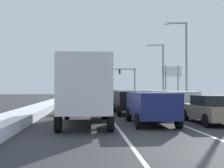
{
  "coord_description": "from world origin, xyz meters",
  "views": [
    {
      "loc": [
        -3.09,
        -8.18,
        1.88
      ],
      "look_at": [
        0.99,
        43.64,
        2.67
      ],
      "focal_mm": 47.82,
      "sensor_mm": 36.0,
      "label": 1
    }
  ],
  "objects_px": {
    "sedan_gray_right_lane_fourth": "(143,98)",
    "sedan_maroon_center_lane_fourth": "(115,98)",
    "street_lamp_right_far": "(161,67)",
    "box_truck_left_lane_nearest": "(85,88)",
    "suv_charcoal_center_lane_third": "(123,97)",
    "sedan_tan_right_lane_nearest": "(211,109)",
    "suv_white_right_lane_third": "(157,97)",
    "suv_navy_center_lane_nearest": "(151,105)",
    "suv_white_left_lane_third": "(87,97)",
    "suv_green_center_lane_fifth": "(109,95)",
    "suv_black_center_lane_second": "(130,100)",
    "sedan_silver_left_lane_second": "(85,102)",
    "suv_silver_right_lane_second": "(176,100)",
    "sedan_gray_left_lane_fourth": "(85,97)",
    "sedan_red_right_lane_fifth": "(135,96)",
    "suv_red_left_lane_fifth": "(86,94)",
    "street_lamp_right_mid": "(184,56)",
    "roadside_sign_right": "(172,75)",
    "traffic_light_gantry": "(124,76)"
  },
  "relations": [
    {
      "from": "sedan_gray_right_lane_fourth",
      "to": "sedan_maroon_center_lane_fourth",
      "type": "distance_m",
      "value": 3.36
    },
    {
      "from": "street_lamp_right_far",
      "to": "box_truck_left_lane_nearest",
      "type": "bearing_deg",
      "value": -111.24
    },
    {
      "from": "suv_charcoal_center_lane_third",
      "to": "sedan_tan_right_lane_nearest",
      "type": "bearing_deg",
      "value": -76.48
    },
    {
      "from": "suv_white_right_lane_third",
      "to": "sedan_maroon_center_lane_fourth",
      "type": "distance_m",
      "value": 8.33
    },
    {
      "from": "sedan_tan_right_lane_nearest",
      "to": "suv_navy_center_lane_nearest",
      "type": "height_order",
      "value": "suv_navy_center_lane_nearest"
    },
    {
      "from": "suv_charcoal_center_lane_third",
      "to": "suv_white_left_lane_third",
      "type": "relative_size",
      "value": 1.0
    },
    {
      "from": "suv_navy_center_lane_nearest",
      "to": "suv_white_right_lane_third",
      "type": "bearing_deg",
      "value": 75.39
    },
    {
      "from": "sedan_maroon_center_lane_fourth",
      "to": "suv_green_center_lane_fifth",
      "type": "xyz_separation_m",
      "value": [
        -0.33,
        5.74,
        0.25
      ]
    },
    {
      "from": "suv_black_center_lane_second",
      "to": "sedan_silver_left_lane_second",
      "type": "height_order",
      "value": "suv_black_center_lane_second"
    },
    {
      "from": "suv_silver_right_lane_second",
      "to": "suv_white_left_lane_third",
      "type": "relative_size",
      "value": 1.0
    },
    {
      "from": "suv_silver_right_lane_second",
      "to": "street_lamp_right_far",
      "type": "xyz_separation_m",
      "value": [
        4.19,
        21.6,
        4.01
      ]
    },
    {
      "from": "sedan_gray_left_lane_fourth",
      "to": "sedan_red_right_lane_fifth",
      "type": "bearing_deg",
      "value": 28.36
    },
    {
      "from": "suv_silver_right_lane_second",
      "to": "suv_red_left_lane_fifth",
      "type": "height_order",
      "value": "same"
    },
    {
      "from": "sedan_red_right_lane_fifth",
      "to": "street_lamp_right_far",
      "type": "xyz_separation_m",
      "value": [
        4.07,
        1.69,
        4.26
      ]
    },
    {
      "from": "sedan_tan_right_lane_nearest",
      "to": "box_truck_left_lane_nearest",
      "type": "bearing_deg",
      "value": -178.88
    },
    {
      "from": "sedan_maroon_center_lane_fourth",
      "to": "sedan_gray_left_lane_fourth",
      "type": "xyz_separation_m",
      "value": [
        -3.67,
        1.62,
        0.0
      ]
    },
    {
      "from": "sedan_silver_left_lane_second",
      "to": "suv_green_center_lane_fifth",
      "type": "bearing_deg",
      "value": 80.12
    },
    {
      "from": "sedan_silver_left_lane_second",
      "to": "street_lamp_right_mid",
      "type": "height_order",
      "value": "street_lamp_right_mid"
    },
    {
      "from": "suv_red_left_lane_fifth",
      "to": "street_lamp_right_far",
      "type": "relative_size",
      "value": 0.58
    },
    {
      "from": "street_lamp_right_mid",
      "to": "roadside_sign_right",
      "type": "distance_m",
      "value": 14.48
    },
    {
      "from": "sedan_red_right_lane_fifth",
      "to": "roadside_sign_right",
      "type": "distance_m",
      "value": 9.01
    },
    {
      "from": "suv_white_left_lane_third",
      "to": "suv_silver_right_lane_second",
      "type": "bearing_deg",
      "value": -55.06
    },
    {
      "from": "sedan_tan_right_lane_nearest",
      "to": "suv_navy_center_lane_nearest",
      "type": "distance_m",
      "value": 3.3
    },
    {
      "from": "sedan_gray_left_lane_fourth",
      "to": "traffic_light_gantry",
      "type": "distance_m",
      "value": 25.82
    },
    {
      "from": "suv_silver_right_lane_second",
      "to": "suv_white_right_lane_third",
      "type": "height_order",
      "value": "same"
    },
    {
      "from": "suv_black_center_lane_second",
      "to": "street_lamp_right_far",
      "type": "distance_m",
      "value": 23.2
    },
    {
      "from": "sedan_gray_left_lane_fourth",
      "to": "sedan_maroon_center_lane_fourth",
      "type": "bearing_deg",
      "value": -23.77
    },
    {
      "from": "suv_navy_center_lane_nearest",
      "to": "suv_silver_right_lane_second",
      "type": "bearing_deg",
      "value": 62.79
    },
    {
      "from": "suv_red_left_lane_fifth",
      "to": "street_lamp_right_far",
      "type": "distance_m",
      "value": 11.76
    },
    {
      "from": "suv_green_center_lane_fifth",
      "to": "box_truck_left_lane_nearest",
      "type": "xyz_separation_m",
      "value": [
        -3.04,
        -26.43,
        0.88
      ]
    },
    {
      "from": "suv_charcoal_center_lane_third",
      "to": "suv_white_left_lane_third",
      "type": "bearing_deg",
      "value": 149.79
    },
    {
      "from": "sedan_gray_right_lane_fourth",
      "to": "suv_charcoal_center_lane_third",
      "type": "height_order",
      "value": "suv_charcoal_center_lane_third"
    },
    {
      "from": "box_truck_left_lane_nearest",
      "to": "suv_green_center_lane_fifth",
      "type": "bearing_deg",
      "value": 83.44
    },
    {
      "from": "suv_green_center_lane_fifth",
      "to": "suv_white_left_lane_third",
      "type": "height_order",
      "value": "same"
    },
    {
      "from": "roadside_sign_right",
      "to": "sedan_red_right_lane_fifth",
      "type": "bearing_deg",
      "value": -142.77
    },
    {
      "from": "sedan_gray_right_lane_fourth",
      "to": "sedan_gray_left_lane_fourth",
      "type": "distance_m",
      "value": 7.34
    },
    {
      "from": "sedan_gray_left_lane_fourth",
      "to": "roadside_sign_right",
      "type": "height_order",
      "value": "roadside_sign_right"
    },
    {
      "from": "suv_charcoal_center_lane_third",
      "to": "roadside_sign_right",
      "type": "bearing_deg",
      "value": 60.56
    },
    {
      "from": "suv_silver_right_lane_second",
      "to": "suv_charcoal_center_lane_third",
      "type": "xyz_separation_m",
      "value": [
        -3.12,
        7.41,
        0.0
      ]
    },
    {
      "from": "suv_silver_right_lane_second",
      "to": "street_lamp_right_far",
      "type": "distance_m",
      "value": 22.37
    },
    {
      "from": "suv_black_center_lane_second",
      "to": "sedan_maroon_center_lane_fourth",
      "type": "relative_size",
      "value": 1.09
    },
    {
      "from": "sedan_gray_right_lane_fourth",
      "to": "sedan_red_right_lane_fifth",
      "type": "height_order",
      "value": "same"
    },
    {
      "from": "traffic_light_gantry",
      "to": "suv_charcoal_center_lane_third",
      "type": "bearing_deg",
      "value": -96.99
    },
    {
      "from": "sedan_maroon_center_lane_fourth",
      "to": "street_lamp_right_far",
      "type": "xyz_separation_m",
      "value": [
        7.44,
        7.11,
        4.26
      ]
    },
    {
      "from": "sedan_maroon_center_lane_fourth",
      "to": "sedan_tan_right_lane_nearest",
      "type": "bearing_deg",
      "value": -80.7
    },
    {
      "from": "sedan_red_right_lane_fifth",
      "to": "suv_green_center_lane_fifth",
      "type": "height_order",
      "value": "suv_green_center_lane_fifth"
    },
    {
      "from": "sedan_maroon_center_lane_fourth",
      "to": "suv_silver_right_lane_second",
      "type": "bearing_deg",
      "value": -77.37
    },
    {
      "from": "sedan_red_right_lane_fifth",
      "to": "sedan_maroon_center_lane_fourth",
      "type": "distance_m",
      "value": 6.38
    },
    {
      "from": "suv_white_right_lane_third",
      "to": "box_truck_left_lane_nearest",
      "type": "distance_m",
      "value": 14.83
    },
    {
      "from": "sedan_red_right_lane_fifth",
      "to": "sedan_maroon_center_lane_fourth",
      "type": "height_order",
      "value": "same"
    }
  ]
}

